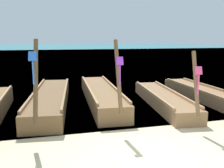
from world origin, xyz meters
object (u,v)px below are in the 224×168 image
at_px(longtail_boat_blue_ribbon, 50,99).
at_px(longtail_boat_violet_ribbon, 101,95).
at_px(longtail_boat_pink_ribbon, 163,99).
at_px(longtail_boat_red_ribbon, 210,96).

bearing_deg(longtail_boat_blue_ribbon, longtail_boat_violet_ribbon, 3.98).
bearing_deg(longtail_boat_pink_ribbon, longtail_boat_violet_ribbon, 154.18).
distance_m(longtail_boat_blue_ribbon, longtail_boat_violet_ribbon, 2.19).
bearing_deg(longtail_boat_red_ribbon, longtail_boat_violet_ribbon, 166.18).
distance_m(longtail_boat_violet_ribbon, longtail_boat_pink_ribbon, 2.69).
bearing_deg(longtail_boat_violet_ribbon, longtail_boat_pink_ribbon, -25.82).
xyz_separation_m(longtail_boat_pink_ribbon, longtail_boat_red_ribbon, (2.29, 0.01, -0.01)).
bearing_deg(longtail_boat_violet_ribbon, longtail_boat_red_ribbon, -13.82).
xyz_separation_m(longtail_boat_blue_ribbon, longtail_boat_pink_ribbon, (4.61, -1.02, -0.04)).
xyz_separation_m(longtail_boat_blue_ribbon, longtail_boat_violet_ribbon, (2.18, 0.15, 0.02)).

